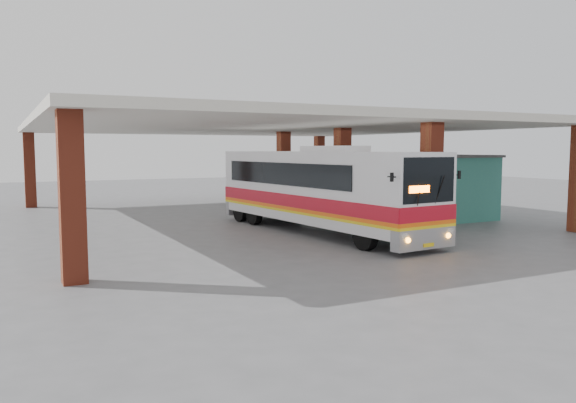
% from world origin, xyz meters
% --- Properties ---
extents(ground, '(90.00, 90.00, 0.00)m').
position_xyz_m(ground, '(0.00, 0.00, 0.00)').
color(ground, '#515154').
rests_on(ground, ground).
extents(brick_columns, '(20.10, 21.60, 4.35)m').
position_xyz_m(brick_columns, '(1.43, 5.00, 2.17)').
color(brick_columns, '#973520').
rests_on(brick_columns, ground).
extents(canopy_roof, '(21.00, 23.00, 0.30)m').
position_xyz_m(canopy_roof, '(0.50, 6.50, 4.50)').
color(canopy_roof, beige).
rests_on(canopy_roof, brick_columns).
extents(shop_building, '(5.20, 8.20, 3.11)m').
position_xyz_m(shop_building, '(7.49, 4.00, 1.56)').
color(shop_building, '#2E736C').
rests_on(shop_building, ground).
extents(coach_bus, '(3.59, 12.20, 3.51)m').
position_xyz_m(coach_bus, '(0.40, 0.66, 1.74)').
color(coach_bus, silver).
rests_on(coach_bus, ground).
extents(motorcycle, '(1.86, 1.29, 0.92)m').
position_xyz_m(motorcycle, '(3.09, 0.03, 0.46)').
color(motorcycle, black).
rests_on(motorcycle, ground).
extents(pedestrian, '(0.79, 0.74, 1.82)m').
position_xyz_m(pedestrian, '(2.73, -2.14, 0.91)').
color(pedestrian, red).
rests_on(pedestrian, ground).
extents(red_chair, '(0.58, 0.58, 0.84)m').
position_xyz_m(red_chair, '(4.44, 5.28, 0.39)').
color(red_chair, red).
rests_on(red_chair, ground).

